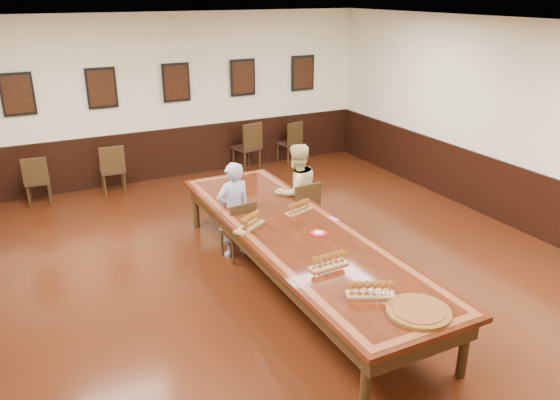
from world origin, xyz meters
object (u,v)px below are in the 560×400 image
chair_woman (300,211)px  conference_table (298,241)px  spare_chair_b (112,168)px  person_man (234,210)px  person_woman (296,192)px  carved_platter (419,312)px  spare_chair_c (246,146)px  spare_chair_d (289,142)px  spare_chair_a (37,179)px  chair_man (237,229)px

chair_woman → conference_table: chair_woman is taller
spare_chair_b → person_man: (1.04, -3.42, 0.23)m
spare_chair_b → person_woman: bearing=125.5°
chair_woman → person_man: (-1.08, -0.03, 0.22)m
chair_woman → carved_platter: 3.38m
spare_chair_c → spare_chair_d: spare_chair_c is taller
carved_platter → spare_chair_b: bearing=103.0°
chair_woman → spare_chair_c: (0.68, 3.56, 0.04)m
spare_chair_a → spare_chair_d: 5.14m
chair_man → carved_platter: size_ratio=1.12×
chair_woman → spare_chair_a: (-3.41, 3.44, -0.03)m
chair_man → carved_platter: 3.26m
chair_man → person_woman: person_woman is taller
chair_woman → person_woman: (-0.01, 0.10, 0.27)m
chair_man → conference_table: (0.39, -1.06, 0.18)m
chair_man → carved_platter: chair_man is taller
chair_woman → person_woman: size_ratio=0.64×
carved_platter → spare_chair_d: bearing=71.7°
chair_man → person_man: person_man is taller
spare_chair_a → person_woman: bearing=142.2°
spare_chair_d → spare_chair_a: bearing=-11.7°
chair_man → spare_chair_d: 4.68m
chair_man → conference_table: chair_man is taller
chair_man → conference_table: size_ratio=0.17×
person_woman → chair_woman: bearing=90.0°
spare_chair_b → spare_chair_d: spare_chair_b is taller
person_woman → conference_table: bearing=57.0°
spare_chair_d → person_man: size_ratio=0.66×
chair_man → spare_chair_c: (1.75, 3.68, 0.08)m
chair_man → spare_chair_b: size_ratio=0.93×
person_man → spare_chair_a: bearing=-62.0°
spare_chair_a → conference_table: bearing=127.2°
spare_chair_a → person_woman: size_ratio=0.60×
chair_man → chair_woman: chair_woman is taller
chair_man → person_man: 0.28m
spare_chair_a → spare_chair_b: bearing=-175.1°
spare_chair_b → person_man: 3.59m
spare_chair_a → spare_chair_c: (4.09, 0.12, 0.07)m
chair_woman → person_woman: person_woman is taller
spare_chair_a → carved_platter: bearing=119.4°
spare_chair_b → carved_platter: 6.90m
spare_chair_b → spare_chair_a: bearing=1.1°
chair_woman → spare_chair_b: 4.00m
spare_chair_a → spare_chair_c: 4.09m
chair_woman → person_woman: 0.29m
chair_man → spare_chair_d: spare_chair_d is taller
carved_platter → conference_table: bearing=93.1°
chair_man → spare_chair_b: bearing=-79.3°
spare_chair_d → chair_man: bearing=39.4°
spare_chair_d → person_woman: 3.95m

